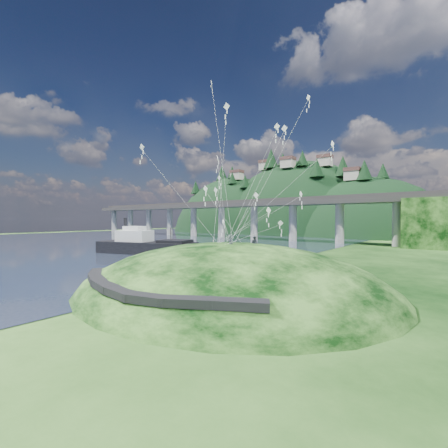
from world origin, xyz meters
The scene contains 10 objects.
ground centered at (0.00, 0.00, 0.00)m, with size 320.00×320.00×0.00m, color black.
water centered at (-72.00, 30.00, 0.01)m, with size 240.00×240.00×0.00m, color #303C58.
grass_hill centered at (8.00, 2.00, -1.50)m, with size 36.00×32.00×13.00m.
footpath centered at (7.46, -9.74, 2.08)m, with size 22.29×5.84×0.83m.
bridge centered at (-26.46, 70.07, 9.70)m, with size 160.00×11.00×15.00m.
far_ridge centered at (-43.58, 122.17, -7.44)m, with size 153.00×70.00×94.50m.
work_barge centered at (-26.24, 16.44, 1.98)m, with size 23.34×12.40×7.89m.
wooden_dock centered at (-4.98, 6.72, 0.44)m, with size 14.20×3.56×1.00m.
kite_flyers centered at (9.26, 3.37, 5.73)m, with size 1.79×3.73×1.73m.
kite_swarm centered at (6.19, 6.95, 14.62)m, with size 20.54×14.06×21.80m.
Camera 1 is at (27.70, -24.21, 7.67)m, focal length 24.00 mm.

